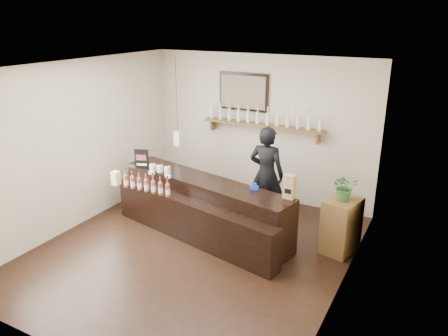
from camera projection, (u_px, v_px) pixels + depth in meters
ground at (193, 250)px, 6.79m from camera, size 5.00×5.00×0.00m
room_shell at (190, 145)px, 6.23m from camera, size 5.00×5.00×5.00m
back_wall_decor at (251, 111)px, 8.25m from camera, size 2.66×0.96×1.69m
counter at (201, 209)px, 7.22m from camera, size 3.31×1.53×1.07m
promo_sign at (142, 159)px, 7.62m from camera, size 0.24×0.10×0.35m
paper_bag at (289, 187)px, 6.37m from camera, size 0.18×0.14×0.37m
tape_dispenser at (254, 187)px, 6.74m from camera, size 0.14×0.07×0.11m
side_cabinet at (341, 226)px, 6.66m from camera, size 0.55×0.67×0.85m
potted_plant at (345, 187)px, 6.45m from camera, size 0.48×0.46×0.42m
shopkeeper at (267, 168)px, 7.52m from camera, size 0.71×0.48×1.94m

